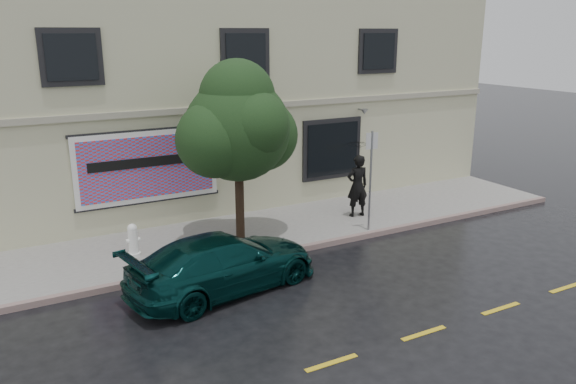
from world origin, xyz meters
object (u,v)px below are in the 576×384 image
street_tree (238,129)px  fire_hydrant (133,240)px  car (224,263)px  pedestrian (357,186)px

street_tree → fire_hydrant: (-2.93, 0.30, -2.74)m
car → pedestrian: bearing=-75.3°
pedestrian → street_tree: bearing=10.4°
pedestrian → street_tree: (-4.18, -0.27, 2.17)m
pedestrian → street_tree: size_ratio=0.43×
car → street_tree: street_tree is taller
fire_hydrant → street_tree: bearing=0.5°
car → fire_hydrant: 3.08m
car → street_tree: (1.48, 2.42, 2.65)m
street_tree → fire_hydrant: bearing=174.2°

